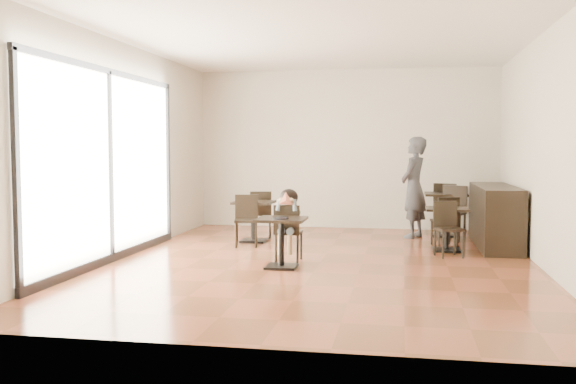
% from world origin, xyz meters
% --- Properties ---
extents(floor, '(6.00, 8.00, 0.01)m').
position_xyz_m(floor, '(0.00, 0.00, 0.00)').
color(floor, brown).
rests_on(floor, ground).
extents(ceiling, '(6.00, 8.00, 0.01)m').
position_xyz_m(ceiling, '(0.00, 0.00, 3.20)').
color(ceiling, white).
rests_on(ceiling, floor).
extents(wall_back, '(6.00, 0.01, 3.20)m').
position_xyz_m(wall_back, '(0.00, 4.00, 1.60)').
color(wall_back, beige).
rests_on(wall_back, floor).
extents(wall_front, '(6.00, 0.01, 3.20)m').
position_xyz_m(wall_front, '(0.00, -4.00, 1.60)').
color(wall_front, beige).
rests_on(wall_front, floor).
extents(wall_left, '(0.01, 8.00, 3.20)m').
position_xyz_m(wall_left, '(-3.00, 0.00, 1.60)').
color(wall_left, beige).
rests_on(wall_left, floor).
extents(wall_right, '(0.01, 8.00, 3.20)m').
position_xyz_m(wall_right, '(3.00, 0.00, 1.60)').
color(wall_right, beige).
rests_on(wall_right, floor).
extents(storefront_window, '(0.04, 4.50, 2.60)m').
position_xyz_m(storefront_window, '(-2.97, -0.50, 1.40)').
color(storefront_window, white).
rests_on(storefront_window, floor).
extents(child_table, '(0.65, 0.65, 0.68)m').
position_xyz_m(child_table, '(-0.47, -0.53, 0.34)').
color(child_table, black).
rests_on(child_table, floor).
extents(child_chair, '(0.37, 0.37, 0.82)m').
position_xyz_m(child_chair, '(-0.47, 0.02, 0.41)').
color(child_chair, black).
rests_on(child_chair, floor).
extents(child, '(0.37, 0.52, 1.03)m').
position_xyz_m(child, '(-0.47, 0.02, 0.52)').
color(child, slate).
rests_on(child, child_chair).
extents(plate, '(0.23, 0.23, 0.01)m').
position_xyz_m(plate, '(-0.47, -0.63, 0.69)').
color(plate, black).
rests_on(plate, child_table).
extents(pizza_slice, '(0.24, 0.18, 0.06)m').
position_xyz_m(pizza_slice, '(-0.47, -0.17, 0.89)').
color(pizza_slice, '#DDB77A').
rests_on(pizza_slice, child).
extents(adult_patron, '(0.64, 0.78, 1.83)m').
position_xyz_m(adult_patron, '(1.34, 2.78, 0.91)').
color(adult_patron, '#3E3E44').
rests_on(adult_patron, floor).
extents(cafe_table_mid, '(0.82, 0.82, 0.69)m').
position_xyz_m(cafe_table_mid, '(1.83, 1.32, 0.34)').
color(cafe_table_mid, black).
rests_on(cafe_table_mid, floor).
extents(cafe_table_left, '(0.79, 0.79, 0.71)m').
position_xyz_m(cafe_table_left, '(-1.39, 1.77, 0.35)').
color(cafe_table_left, black).
rests_on(cafe_table_left, floor).
extents(cafe_table_back, '(0.97, 0.97, 0.80)m').
position_xyz_m(cafe_table_back, '(1.92, 3.08, 0.40)').
color(cafe_table_back, black).
rests_on(cafe_table_back, floor).
extents(chair_mid_a, '(0.47, 0.47, 0.82)m').
position_xyz_m(chair_mid_a, '(1.83, 1.87, 0.41)').
color(chair_mid_a, black).
rests_on(chair_mid_a, floor).
extents(chair_mid_b, '(0.47, 0.47, 0.82)m').
position_xyz_m(chair_mid_b, '(1.83, 0.77, 0.41)').
color(chair_mid_b, black).
rests_on(chair_mid_b, floor).
extents(chair_left_a, '(0.45, 0.45, 0.85)m').
position_xyz_m(chair_left_a, '(-1.39, 2.32, 0.42)').
color(chair_left_a, black).
rests_on(chair_left_a, floor).
extents(chair_left_b, '(0.45, 0.45, 0.85)m').
position_xyz_m(chair_left_b, '(-1.39, 1.22, 0.42)').
color(chair_left_b, black).
rests_on(chair_left_b, floor).
extents(chair_back_a, '(0.56, 0.56, 0.96)m').
position_xyz_m(chair_back_a, '(1.99, 3.50, 0.48)').
color(chair_back_a, black).
rests_on(chair_back_a, floor).
extents(chair_back_b, '(0.56, 0.56, 0.96)m').
position_xyz_m(chair_back_b, '(1.99, 2.53, 0.48)').
color(chair_back_b, black).
rests_on(chair_back_b, floor).
extents(service_counter, '(0.60, 2.40, 1.00)m').
position_xyz_m(service_counter, '(2.65, 2.00, 0.50)').
color(service_counter, black).
rests_on(service_counter, floor).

